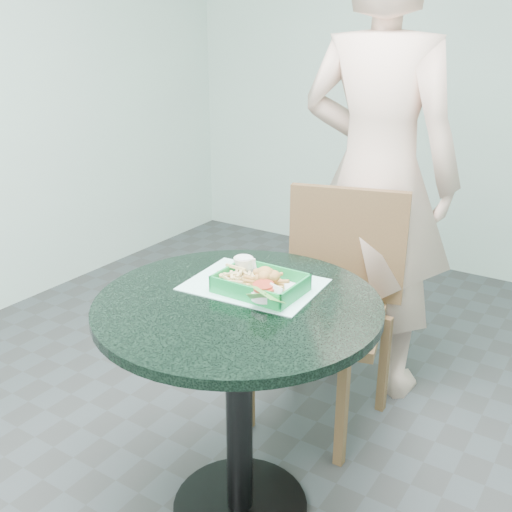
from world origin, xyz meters
The scene contains 11 objects.
floor centered at (0.00, 0.00, 0.00)m, with size 4.00×5.00×0.02m, color #303335.
wall_back centered at (0.00, 2.50, 1.40)m, with size 4.00×0.04×2.80m, color silver.
cafe_table centered at (0.00, 0.00, 0.58)m, with size 0.84×0.84×0.75m.
dining_chair centered at (-0.02, 0.67, 0.53)m, with size 0.47×0.47×0.93m.
diner_person centered at (0.01, 0.99, 1.17)m, with size 0.85×0.56×2.34m, color beige.
placemat centered at (-0.02, 0.12, 0.75)m, with size 0.40×0.30×0.00m, color #ABEDE0.
food_basket centered at (0.02, 0.09, 0.77)m, with size 0.25×0.18×0.05m.
crab_sandwich centered at (0.04, 0.08, 0.80)m, with size 0.11×0.11×0.07m.
fries_pile centered at (-0.06, 0.08, 0.79)m, with size 0.10×0.11×0.04m, color #D6BB76, non-canonical shape.
sauce_ramekin centered at (-0.08, 0.15, 0.80)m, with size 0.06×0.06×0.04m.
garnish_cup centered at (0.08, 0.01, 0.79)m, with size 0.11×0.11×0.04m.
Camera 1 is at (0.90, -1.29, 1.52)m, focal length 42.00 mm.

